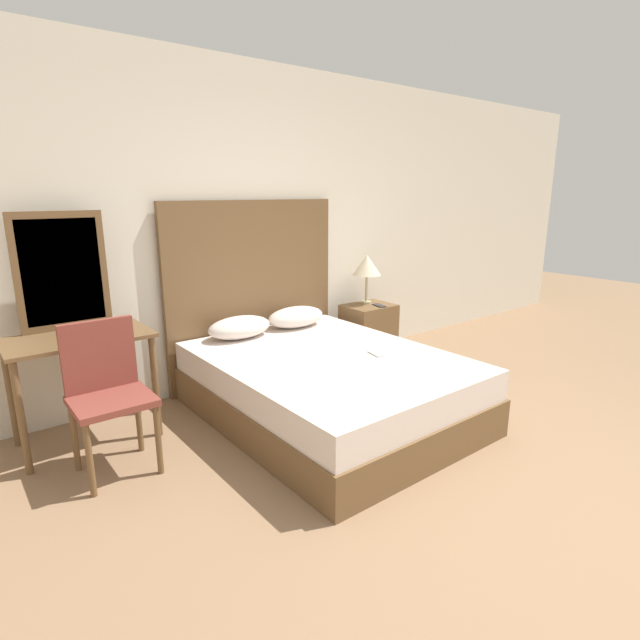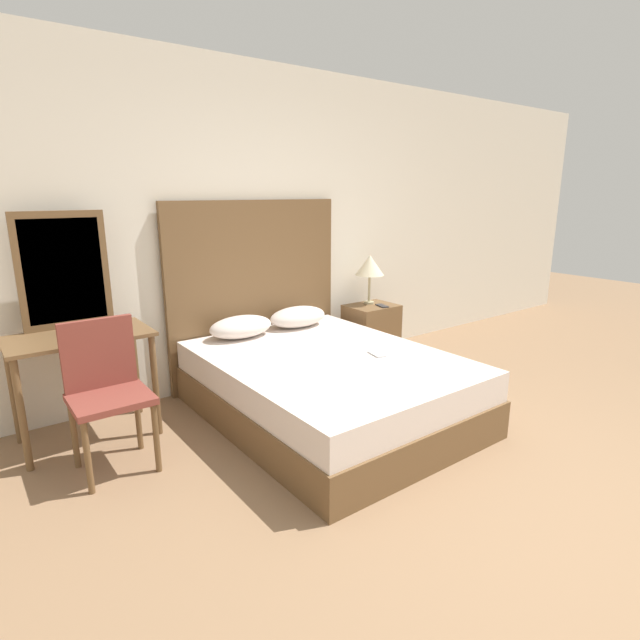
{
  "view_description": "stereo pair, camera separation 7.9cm",
  "coord_description": "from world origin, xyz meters",
  "px_view_note": "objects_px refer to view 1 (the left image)",
  "views": [
    {
      "loc": [
        -2.26,
        -1.01,
        1.66
      ],
      "look_at": [
        -0.06,
        1.8,
        0.73
      ],
      "focal_mm": 28.0,
      "sensor_mm": 36.0,
      "label": 1
    },
    {
      "loc": [
        -2.2,
        -1.06,
        1.66
      ],
      "look_at": [
        -0.06,
        1.8,
        0.73
      ],
      "focal_mm": 28.0,
      "sensor_mm": 36.0,
      "label": 2
    }
  ],
  "objects_px": {
    "vanity_desk": "(80,356)",
    "table_lamp": "(367,266)",
    "phone_on_nightstand": "(379,305)",
    "phone_on_bed": "(377,354)",
    "chair": "(107,386)",
    "nightstand": "(368,333)",
    "bed": "(328,386)"
  },
  "relations": [
    {
      "from": "bed",
      "to": "phone_on_nightstand",
      "type": "height_order",
      "value": "phone_on_nightstand"
    },
    {
      "from": "table_lamp",
      "to": "phone_on_nightstand",
      "type": "height_order",
      "value": "table_lamp"
    },
    {
      "from": "vanity_desk",
      "to": "table_lamp",
      "type": "bearing_deg",
      "value": 2.07
    },
    {
      "from": "chair",
      "to": "phone_on_nightstand",
      "type": "bearing_deg",
      "value": 8.09
    },
    {
      "from": "nightstand",
      "to": "vanity_desk",
      "type": "bearing_deg",
      "value": -179.55
    },
    {
      "from": "nightstand",
      "to": "vanity_desk",
      "type": "distance_m",
      "value": 2.65
    },
    {
      "from": "nightstand",
      "to": "table_lamp",
      "type": "xyz_separation_m",
      "value": [
        0.03,
        0.08,
        0.66
      ]
    },
    {
      "from": "bed",
      "to": "phone_on_bed",
      "type": "relative_size",
      "value": 12.7
    },
    {
      "from": "phone_on_bed",
      "to": "nightstand",
      "type": "height_order",
      "value": "nightstand"
    },
    {
      "from": "phone_on_nightstand",
      "to": "nightstand",
      "type": "bearing_deg",
      "value": 117.05
    },
    {
      "from": "bed",
      "to": "vanity_desk",
      "type": "distance_m",
      "value": 1.73
    },
    {
      "from": "vanity_desk",
      "to": "phone_on_bed",
      "type": "bearing_deg",
      "value": -26.65
    },
    {
      "from": "phone_on_bed",
      "to": "table_lamp",
      "type": "xyz_separation_m",
      "value": [
        0.84,
        1.01,
        0.47
      ]
    },
    {
      "from": "table_lamp",
      "to": "phone_on_bed",
      "type": "bearing_deg",
      "value": -129.67
    },
    {
      "from": "vanity_desk",
      "to": "chair",
      "type": "bearing_deg",
      "value": -85.56
    },
    {
      "from": "nightstand",
      "to": "bed",
      "type": "bearing_deg",
      "value": -146.39
    },
    {
      "from": "nightstand",
      "to": "vanity_desk",
      "type": "xyz_separation_m",
      "value": [
        -2.63,
        -0.02,
        0.32
      ]
    },
    {
      "from": "table_lamp",
      "to": "vanity_desk",
      "type": "bearing_deg",
      "value": -177.93
    },
    {
      "from": "bed",
      "to": "phone_on_nightstand",
      "type": "relative_size",
      "value": 12.57
    },
    {
      "from": "phone_on_nightstand",
      "to": "vanity_desk",
      "type": "height_order",
      "value": "vanity_desk"
    },
    {
      "from": "bed",
      "to": "phone_on_bed",
      "type": "distance_m",
      "value": 0.44
    },
    {
      "from": "nightstand",
      "to": "table_lamp",
      "type": "bearing_deg",
      "value": 68.1
    },
    {
      "from": "phone_on_nightstand",
      "to": "vanity_desk",
      "type": "distance_m",
      "value": 2.68
    },
    {
      "from": "bed",
      "to": "vanity_desk",
      "type": "height_order",
      "value": "vanity_desk"
    },
    {
      "from": "bed",
      "to": "chair",
      "type": "bearing_deg",
      "value": 169.94
    },
    {
      "from": "phone_on_bed",
      "to": "phone_on_nightstand",
      "type": "relative_size",
      "value": 0.99
    },
    {
      "from": "phone_on_nightstand",
      "to": "chair",
      "type": "distance_m",
      "value": 2.67
    },
    {
      "from": "bed",
      "to": "chair",
      "type": "relative_size",
      "value": 2.23
    },
    {
      "from": "phone_on_bed",
      "to": "bed",
      "type": "bearing_deg",
      "value": 145.95
    },
    {
      "from": "table_lamp",
      "to": "phone_on_nightstand",
      "type": "bearing_deg",
      "value": -84.0
    },
    {
      "from": "table_lamp",
      "to": "bed",
      "type": "bearing_deg",
      "value": -144.5
    },
    {
      "from": "phone_on_bed",
      "to": "chair",
      "type": "bearing_deg",
      "value": 165.42
    }
  ]
}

